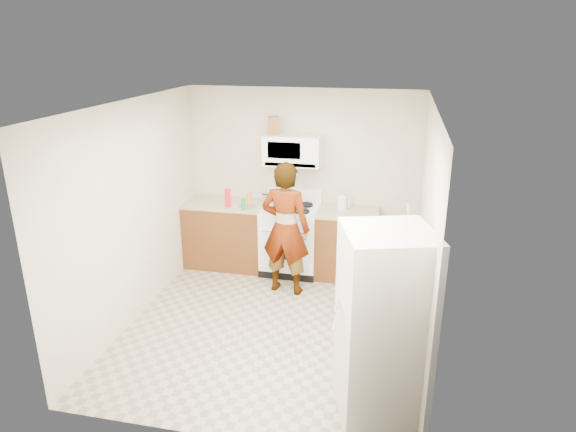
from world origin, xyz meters
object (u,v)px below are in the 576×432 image
(microwave, at_px, (293,150))
(kettle, at_px, (342,203))
(person, at_px, (286,229))
(saucepan, at_px, (281,198))
(fridge, at_px, (383,326))
(gas_range, at_px, (291,238))

(microwave, bearing_deg, kettle, -3.55)
(person, distance_m, saucepan, 0.77)
(microwave, xyz_separation_m, person, (0.07, -0.74, -0.84))
(fridge, distance_m, kettle, 2.82)
(gas_range, relative_size, kettle, 6.80)
(fridge, distance_m, saucepan, 3.14)
(fridge, relative_size, kettle, 10.23)
(microwave, bearing_deg, gas_range, -90.00)
(person, xyz_separation_m, kettle, (0.62, 0.70, 0.16))
(fridge, relative_size, saucepan, 6.81)
(fridge, xyz_separation_m, saucepan, (-1.51, 2.75, 0.17))
(microwave, relative_size, fridge, 0.45)
(fridge, height_order, kettle, fridge)
(gas_range, distance_m, kettle, 0.87)
(saucepan, bearing_deg, gas_range, -32.05)
(gas_range, xyz_separation_m, fridge, (1.36, -2.65, 0.36))
(microwave, bearing_deg, saucepan, -169.61)
(gas_range, distance_m, saucepan, 0.57)
(gas_range, xyz_separation_m, saucepan, (-0.16, 0.10, 0.54))
(kettle, bearing_deg, saucepan, -165.20)
(microwave, bearing_deg, person, -84.97)
(gas_range, bearing_deg, person, -83.93)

